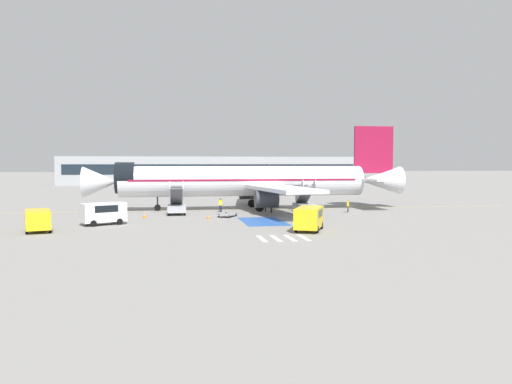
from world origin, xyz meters
name	(u,v)px	position (x,y,z in m)	size (l,w,h in m)	color
ground_plane	(249,209)	(0.00, 0.00, 0.00)	(600.00, 600.00, 0.00)	gray
apron_leadline_yellow	(244,210)	(-0.79, -0.47, 0.00)	(0.20, 76.45, 0.01)	gold
apron_stand_patch_blue	(263,221)	(-0.79, -14.38, 0.00)	(4.49, 8.30, 0.01)	#2856A8
apron_walkway_bar_0	(262,239)	(-3.19, -26.36, 0.00)	(0.44, 3.60, 0.01)	silver
apron_walkway_bar_1	(276,238)	(-1.99, -26.36, 0.00)	(0.44, 3.60, 0.01)	silver
apron_walkway_bar_2	(290,238)	(-0.79, -26.36, 0.00)	(0.44, 3.60, 0.01)	silver
apron_walkway_bar_3	(304,238)	(0.41, -26.36, 0.00)	(0.44, 3.60, 0.01)	silver
airliner	(248,181)	(-0.15, -0.47, 3.82)	(42.94, 33.89, 11.36)	silver
boarding_stairs_forward	(177,206)	(-9.76, -4.92, 1.00)	(2.25, 5.25, 4.12)	#ADB2BA
boarding_stairs_aft	(305,204)	(6.46, -5.11, 1.02)	(2.25, 5.25, 4.20)	#ADB2BA
fuel_tanker	(266,188)	(6.98, 23.47, 1.64)	(3.72, 8.83, 3.27)	#38383D
service_van_0	(103,212)	(-17.23, -14.43, 1.33)	(4.69, 3.63, 2.23)	silver
service_van_1	(309,217)	(2.03, -22.30, 1.30)	(3.91, 5.23, 2.17)	yellow
service_van_2	(38,219)	(-22.49, -18.54, 1.18)	(3.13, 4.72, 1.95)	yellow
baggage_cart	(228,215)	(-3.99, -9.16, 0.26)	(2.60, 3.00, 0.87)	gray
ground_crew_0	(348,205)	(11.61, -6.72, 0.92)	(0.41, 0.49, 1.61)	#2D2D33
ground_crew_1	(271,205)	(2.06, -5.15, 1.01)	(0.46, 0.47, 1.75)	#2D2D33
ground_crew_2	(265,204)	(1.59, -3.65, 0.99)	(0.38, 0.49, 1.72)	#191E38
ground_crew_3	(221,204)	(-4.21, -3.49, 1.04)	(0.47, 0.32, 1.80)	#191E38
traffic_cone_0	(145,215)	(-13.43, -8.48, 0.29)	(0.52, 0.52, 0.58)	orange
traffic_cone_1	(208,217)	(-6.35, -11.00, 0.27)	(0.48, 0.48, 0.54)	orange
terminal_building	(213,170)	(2.62, 84.15, 4.07)	(88.20, 12.10, 8.15)	#9EA3A8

